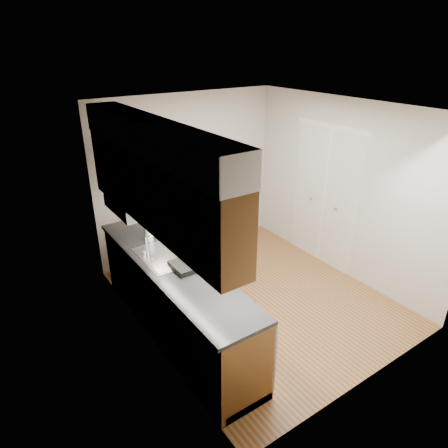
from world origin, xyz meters
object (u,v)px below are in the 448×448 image
soap_bottle_c (150,227)px  dish_rack (190,264)px  soap_bottle_a (149,232)px  person (216,240)px  soap_bottle_b (155,229)px  steel_can (156,229)px

soap_bottle_c → dish_rack: bearing=-90.7°
soap_bottle_a → person: bearing=-24.1°
soap_bottle_b → steel_can: bearing=50.0°
dish_rack → soap_bottle_c: bearing=89.4°
soap_bottle_c → dish_rack: (-0.01, -1.01, -0.05)m
steel_can → dish_rack: (-0.06, -0.96, -0.03)m
person → soap_bottle_b: 0.78m
dish_rack → soap_bottle_a: bearing=98.0°
soap_bottle_a → steel_can: size_ratio=2.32×
soap_bottle_b → soap_bottle_c: soap_bottle_b is taller
soap_bottle_a → soap_bottle_c: size_ratio=1.55×
soap_bottle_b → steel_can: size_ratio=1.74×
soap_bottle_c → person: bearing=-42.2°
soap_bottle_b → dish_rack: (-0.02, -0.91, -0.07)m
dish_rack → soap_bottle_b: bearing=88.8°
soap_bottle_a → dish_rack: soap_bottle_a is taller
soap_bottle_a → soap_bottle_c: bearing=62.2°
person → soap_bottle_a: (-0.74, 0.33, 0.17)m
person → dish_rack: 0.78m
person → steel_can: 0.77m
soap_bottle_a → dish_rack: (0.11, -0.78, -0.10)m
soap_bottle_b → soap_bottle_a: bearing=-136.0°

